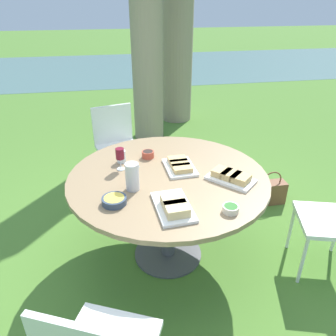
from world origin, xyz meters
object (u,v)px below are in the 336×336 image
wine_glass (120,155)px  handbag (270,192)px  dining_table (168,187)px  water_pitcher (132,177)px  chair_near_right (116,141)px

wine_glass → handbag: 1.76m
dining_table → water_pitcher: (-0.27, -0.15, 0.20)m
chair_near_right → wine_glass: 1.19m
dining_table → water_pitcher: water_pitcher is taller
chair_near_right → water_pitcher: size_ratio=4.54×
water_pitcher → handbag: water_pitcher is taller
chair_near_right → wine_glass: bearing=-89.8°
chair_near_right → handbag: (1.53, -0.71, -0.40)m
wine_glass → handbag: bearing=15.4°
water_pitcher → handbag: 1.79m
chair_near_right → wine_glass: (0.00, -1.13, 0.37)m
dining_table → handbag: dining_table is taller
water_pitcher → handbag: (1.46, 0.72, -0.74)m
handbag → wine_glass: bearing=-164.6°
dining_table → handbag: 1.43m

